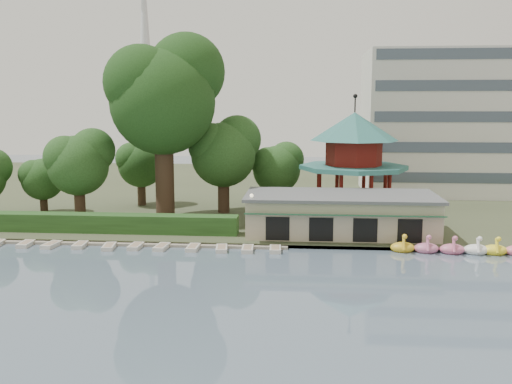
# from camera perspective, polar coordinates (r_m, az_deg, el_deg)

# --- Properties ---
(ground_plane) EXTENTS (220.00, 220.00, 0.00)m
(ground_plane) POSITION_cam_1_polar(r_m,az_deg,el_deg) (36.42, -5.66, -12.08)
(ground_plane) COLOR slate
(ground_plane) RESTS_ON ground
(shore) EXTENTS (220.00, 70.00, 0.40)m
(shore) POSITION_cam_1_polar(r_m,az_deg,el_deg) (86.64, 0.58, 0.26)
(shore) COLOR #424930
(shore) RESTS_ON ground
(embankment) EXTENTS (220.00, 0.60, 0.30)m
(embankment) POSITION_cam_1_polar(r_m,az_deg,el_deg) (52.72, -2.24, -5.30)
(embankment) COLOR gray
(embankment) RESTS_ON ground
(dock) EXTENTS (34.00, 1.60, 0.24)m
(dock) POSITION_cam_1_polar(r_m,az_deg,el_deg) (55.38, -14.72, -4.94)
(dock) COLOR gray
(dock) RESTS_ON ground
(boathouse) EXTENTS (18.60, 9.39, 3.90)m
(boathouse) POSITION_cam_1_polar(r_m,az_deg,el_deg) (56.55, 8.45, -2.13)
(boathouse) COLOR #B7A88C
(boathouse) RESTS_ON shore
(pavilion) EXTENTS (12.40, 12.40, 13.50)m
(pavilion) POSITION_cam_1_polar(r_m,az_deg,el_deg) (65.93, 9.76, 3.86)
(pavilion) COLOR #B7A88C
(pavilion) RESTS_ON shore
(office_building) EXTENTS (38.00, 18.00, 20.00)m
(office_building) POSITION_cam_1_polar(r_m,az_deg,el_deg) (86.62, 22.65, 5.93)
(office_building) COLOR silver
(office_building) RESTS_ON shore
(broadcast_tower) EXTENTS (8.00, 8.00, 96.00)m
(broadcast_tower) POSITION_cam_1_polar(r_m,az_deg,el_deg) (181.31, -11.05, 15.21)
(broadcast_tower) COLOR silver
(broadcast_tower) RESTS_ON ground
(hedge) EXTENTS (30.00, 2.00, 1.80)m
(hedge) POSITION_cam_1_polar(r_m,az_deg,el_deg) (59.19, -16.44, -2.97)
(hedge) COLOR #274E1E
(hedge) RESTS_ON shore
(lamp_post) EXTENTS (0.36, 0.36, 4.28)m
(lamp_post) POSITION_cam_1_polar(r_m,az_deg,el_deg) (53.55, -0.44, -1.59)
(lamp_post) COLOR black
(lamp_post) RESTS_ON shore
(big_tree) EXTENTS (12.60, 11.74, 20.43)m
(big_tree) POSITION_cam_1_polar(r_m,az_deg,el_deg) (63.51, -9.14, 9.82)
(big_tree) COLOR #3A281C
(big_tree) RESTS_ON shore
(small_trees) EXTENTS (39.43, 16.33, 11.35)m
(small_trees) POSITION_cam_1_polar(r_m,az_deg,el_deg) (67.48, -11.02, 3.01)
(small_trees) COLOR #3A281C
(small_trees) RESTS_ON shore
(swan_boats) EXTENTS (17.62, 2.17, 1.92)m
(swan_boats) POSITION_cam_1_polar(r_m,az_deg,el_deg) (54.22, 22.88, -5.33)
(swan_boats) COLOR yellow
(swan_boats) RESTS_ON ground
(moored_rowboats) EXTENTS (32.24, 2.75, 0.36)m
(moored_rowboats) POSITION_cam_1_polar(r_m,az_deg,el_deg) (53.96, -14.66, -5.23)
(moored_rowboats) COLOR beige
(moored_rowboats) RESTS_ON ground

